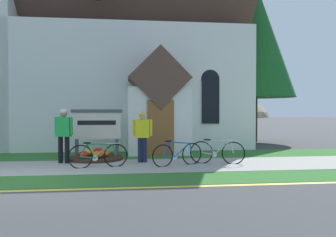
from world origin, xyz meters
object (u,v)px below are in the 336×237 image
at_px(bicycle_red, 177,154).
at_px(bicycle_green, 217,152).
at_px(bicycle_yellow, 98,155).
at_px(cyclist_in_orange_jersey, 64,131).
at_px(cyclist_in_blue_jersey, 142,133).
at_px(roadside_conifer, 255,39).
at_px(church_sign, 97,126).

bearing_deg(bicycle_red, bicycle_green, 9.93).
height_order(bicycle_red, bicycle_yellow, bicycle_red).
bearing_deg(bicycle_red, cyclist_in_orange_jersey, 165.75).
distance_m(bicycle_red, cyclist_in_blue_jersey, 1.44).
height_order(bicycle_red, roadside_conifer, roadside_conifer).
height_order(bicycle_green, roadside_conifer, roadside_conifer).
distance_m(bicycle_green, cyclist_in_orange_jersey, 4.98).
height_order(church_sign, bicycle_red, church_sign).
relative_size(bicycle_green, bicycle_yellow, 0.97).
bearing_deg(roadside_conifer, cyclist_in_orange_jersey, -143.16).
height_order(church_sign, cyclist_in_blue_jersey, church_sign).
relative_size(cyclist_in_blue_jersey, roadside_conifer, 0.19).
distance_m(church_sign, bicycle_red, 3.49).
bearing_deg(bicycle_yellow, church_sign, 95.81).
height_order(church_sign, bicycle_yellow, church_sign).
height_order(bicycle_green, bicycle_yellow, bicycle_green).
xyz_separation_m(bicycle_yellow, roadside_conifer, (7.80, 7.69, 5.22)).
bearing_deg(cyclist_in_blue_jersey, church_sign, 139.07).
bearing_deg(bicycle_yellow, cyclist_in_orange_jersey, 140.23).
bearing_deg(cyclist_in_orange_jersey, bicycle_red, -14.25).
relative_size(bicycle_green, roadside_conifer, 0.19).
relative_size(church_sign, bicycle_yellow, 1.06).
relative_size(church_sign, bicycle_red, 1.12).
bearing_deg(bicycle_yellow, roadside_conifer, 44.60).
relative_size(bicycle_red, cyclist_in_orange_jersey, 0.93).
distance_m(church_sign, bicycle_yellow, 2.37).
bearing_deg(bicycle_green, cyclist_in_blue_jersey, 166.71).
bearing_deg(roadside_conifer, bicycle_red, -125.27).
bearing_deg(roadside_conifer, cyclist_in_blue_jersey, -133.28).
xyz_separation_m(bicycle_yellow, cyclist_in_orange_jersey, (-1.17, 0.97, 0.67)).
distance_m(church_sign, bicycle_green, 4.46).
distance_m(bicycle_red, cyclist_in_orange_jersey, 3.75).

